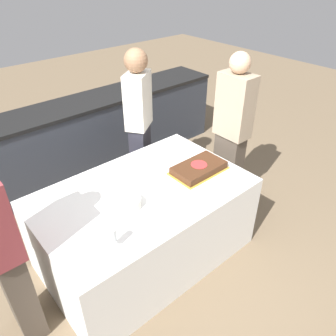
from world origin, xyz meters
The scene contains 10 objects.
ground_plane centered at (0.00, 0.00, 0.00)m, with size 14.00×14.00×0.00m, color #7A664C.
back_counter centered at (0.00, 1.63, 0.46)m, with size 4.40×0.58×0.92m.
dining_table centered at (0.00, 0.00, 0.37)m, with size 1.76×1.11×0.74m.
cake centered at (0.55, -0.10, 0.78)m, with size 0.51×0.31×0.07m.
plate_stack centered at (-0.21, -0.09, 0.78)m, with size 0.20×0.20×0.08m.
wine_glass centered at (-0.52, -0.37, 0.85)m, with size 0.07×0.07×0.17m.
side_plate_near_cake centered at (0.46, 0.20, 0.75)m, with size 0.22×0.22×0.00m.
person_cutting_cake centered at (0.55, 0.78, 0.88)m, with size 0.38×0.35×1.65m.
person_seated_left centered at (-1.10, 0.00, 0.81)m, with size 0.20×0.37×1.57m.
person_seated_right centered at (1.10, 0.00, 0.87)m, with size 0.20×0.33×1.67m.
Camera 1 is at (-1.24, -1.75, 2.38)m, focal length 35.00 mm.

